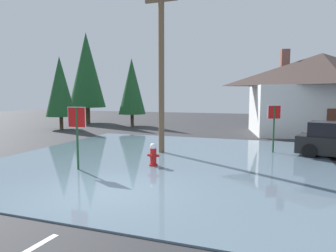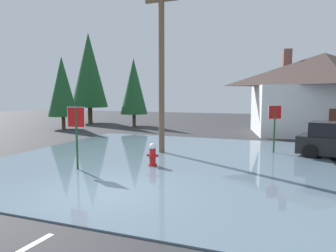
{
  "view_description": "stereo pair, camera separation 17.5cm",
  "coord_description": "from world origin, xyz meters",
  "px_view_note": "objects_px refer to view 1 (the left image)",
  "views": [
    {
      "loc": [
        4.45,
        -7.39,
        2.83
      ],
      "look_at": [
        -0.12,
        5.71,
        1.4
      ],
      "focal_mm": 31.82,
      "sensor_mm": 36.0,
      "label": 1
    },
    {
      "loc": [
        4.61,
        -7.33,
        2.83
      ],
      "look_at": [
        -0.12,
        5.71,
        1.4
      ],
      "focal_mm": 31.82,
      "sensor_mm": 36.0,
      "label": 2
    }
  ],
  "objects_px": {
    "pine_tree_tall_left": "(87,70)",
    "pine_tree_short_left": "(60,87)",
    "house": "(320,93)",
    "fire_hydrant": "(153,155)",
    "pine_tree_mid_left": "(132,86)",
    "stop_sign_near": "(77,125)",
    "stop_sign_far": "(274,120)",
    "utility_pole": "(161,69)"
  },
  "relations": [
    {
      "from": "stop_sign_near",
      "to": "pine_tree_short_left",
      "type": "distance_m",
      "value": 15.07
    },
    {
      "from": "utility_pole",
      "to": "pine_tree_short_left",
      "type": "relative_size",
      "value": 1.3
    },
    {
      "from": "utility_pole",
      "to": "stop_sign_far",
      "type": "relative_size",
      "value": 3.34
    },
    {
      "from": "fire_hydrant",
      "to": "house",
      "type": "height_order",
      "value": "house"
    },
    {
      "from": "stop_sign_near",
      "to": "house",
      "type": "height_order",
      "value": "house"
    },
    {
      "from": "house",
      "to": "pine_tree_short_left",
      "type": "distance_m",
      "value": 20.25
    },
    {
      "from": "pine_tree_tall_left",
      "to": "pine_tree_mid_left",
      "type": "height_order",
      "value": "pine_tree_tall_left"
    },
    {
      "from": "stop_sign_near",
      "to": "pine_tree_short_left",
      "type": "bearing_deg",
      "value": 131.14
    },
    {
      "from": "house",
      "to": "pine_tree_short_left",
      "type": "height_order",
      "value": "house"
    },
    {
      "from": "house",
      "to": "pine_tree_tall_left",
      "type": "height_order",
      "value": "pine_tree_tall_left"
    },
    {
      "from": "pine_tree_tall_left",
      "to": "house",
      "type": "bearing_deg",
      "value": -5.29
    },
    {
      "from": "pine_tree_mid_left",
      "to": "stop_sign_far",
      "type": "bearing_deg",
      "value": -37.73
    },
    {
      "from": "stop_sign_near",
      "to": "utility_pole",
      "type": "height_order",
      "value": "utility_pole"
    },
    {
      "from": "stop_sign_far",
      "to": "pine_tree_tall_left",
      "type": "height_order",
      "value": "pine_tree_tall_left"
    },
    {
      "from": "fire_hydrant",
      "to": "utility_pole",
      "type": "relative_size",
      "value": 0.12
    },
    {
      "from": "stop_sign_far",
      "to": "pine_tree_tall_left",
      "type": "relative_size",
      "value": 0.26
    },
    {
      "from": "pine_tree_tall_left",
      "to": "utility_pole",
      "type": "bearing_deg",
      "value": -44.42
    },
    {
      "from": "stop_sign_far",
      "to": "pine_tree_tall_left",
      "type": "xyz_separation_m",
      "value": [
        -17.88,
        10.67,
        3.69
      ]
    },
    {
      "from": "fire_hydrant",
      "to": "utility_pole",
      "type": "bearing_deg",
      "value": 103.86
    },
    {
      "from": "utility_pole",
      "to": "pine_tree_tall_left",
      "type": "xyz_separation_m",
      "value": [
        -12.69,
        12.44,
        1.24
      ]
    },
    {
      "from": "stop_sign_near",
      "to": "utility_pole",
      "type": "xyz_separation_m",
      "value": [
        1.77,
        4.26,
        2.38
      ]
    },
    {
      "from": "pine_tree_mid_left",
      "to": "pine_tree_short_left",
      "type": "distance_m",
      "value": 6.2
    },
    {
      "from": "pine_tree_short_left",
      "to": "house",
      "type": "bearing_deg",
      "value": 9.9
    },
    {
      "from": "utility_pole",
      "to": "pine_tree_mid_left",
      "type": "relative_size",
      "value": 1.27
    },
    {
      "from": "stop_sign_near",
      "to": "stop_sign_far",
      "type": "height_order",
      "value": "stop_sign_near"
    },
    {
      "from": "house",
      "to": "pine_tree_short_left",
      "type": "relative_size",
      "value": 1.81
    },
    {
      "from": "stop_sign_near",
      "to": "house",
      "type": "relative_size",
      "value": 0.22
    },
    {
      "from": "stop_sign_far",
      "to": "house",
      "type": "distance_m",
      "value": 9.37
    },
    {
      "from": "pine_tree_mid_left",
      "to": "pine_tree_short_left",
      "type": "relative_size",
      "value": 1.03
    },
    {
      "from": "pine_tree_tall_left",
      "to": "pine_tree_short_left",
      "type": "relative_size",
      "value": 1.5
    },
    {
      "from": "utility_pole",
      "to": "pine_tree_short_left",
      "type": "bearing_deg",
      "value": 148.88
    },
    {
      "from": "pine_tree_short_left",
      "to": "pine_tree_tall_left",
      "type": "bearing_deg",
      "value": 101.31
    },
    {
      "from": "pine_tree_short_left",
      "to": "utility_pole",
      "type": "bearing_deg",
      "value": -31.12
    },
    {
      "from": "utility_pole",
      "to": "stop_sign_far",
      "type": "distance_m",
      "value": 6.0
    },
    {
      "from": "fire_hydrant",
      "to": "pine_tree_mid_left",
      "type": "distance_m",
      "value": 16.37
    },
    {
      "from": "utility_pole",
      "to": "fire_hydrant",
      "type": "bearing_deg",
      "value": -76.14
    },
    {
      "from": "house",
      "to": "pine_tree_mid_left",
      "type": "xyz_separation_m",
      "value": [
        -15.45,
        0.79,
        0.62
      ]
    },
    {
      "from": "stop_sign_near",
      "to": "pine_tree_tall_left",
      "type": "height_order",
      "value": "pine_tree_tall_left"
    },
    {
      "from": "stop_sign_far",
      "to": "pine_tree_short_left",
      "type": "xyz_separation_m",
      "value": [
        -16.79,
        5.24,
        1.9
      ]
    },
    {
      "from": "house",
      "to": "pine_tree_short_left",
      "type": "xyz_separation_m",
      "value": [
        -19.94,
        -3.48,
        0.53
      ]
    },
    {
      "from": "stop_sign_far",
      "to": "pine_tree_short_left",
      "type": "relative_size",
      "value": 0.39
    },
    {
      "from": "pine_tree_tall_left",
      "to": "stop_sign_far",
      "type": "bearing_deg",
      "value": -30.83
    }
  ]
}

